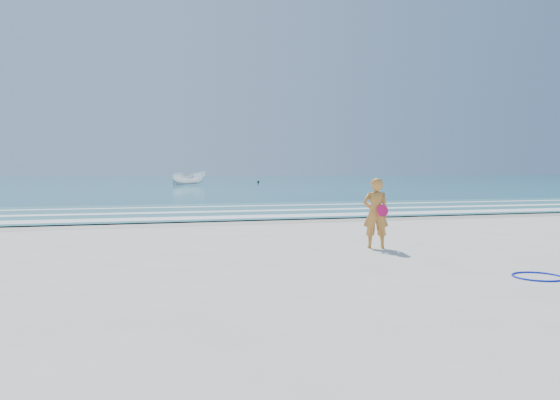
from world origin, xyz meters
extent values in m
plane|color=silver|center=(0.00, 0.00, 0.00)|extent=(400.00, 400.00, 0.00)
cube|color=#B2A893|center=(0.00, 9.00, 0.00)|extent=(400.00, 2.40, 0.00)
cube|color=#19727F|center=(0.00, 105.00, 0.02)|extent=(400.00, 190.00, 0.04)
cube|color=#59B7AD|center=(0.00, 14.00, 0.04)|extent=(400.00, 10.00, 0.01)
cube|color=white|center=(0.00, 10.30, 0.05)|extent=(400.00, 1.40, 0.01)
cube|color=white|center=(0.00, 13.20, 0.05)|extent=(400.00, 0.90, 0.01)
cube|color=white|center=(0.00, 16.50, 0.05)|extent=(400.00, 0.60, 0.01)
torus|color=#0C1CDC|center=(2.43, -2.12, 0.01)|extent=(1.01, 1.01, 0.03)
imported|color=white|center=(3.87, 57.63, 0.90)|extent=(4.69, 2.43, 1.72)
sphere|color=black|center=(15.36, 68.51, 0.21)|extent=(0.34, 0.34, 0.34)
imported|color=orange|center=(1.41, 1.74, 0.79)|extent=(0.67, 0.55, 1.59)
cylinder|color=#EC1459|center=(1.49, 1.56, 0.86)|extent=(0.27, 0.08, 0.27)
camera|label=1|loc=(-4.10, -9.43, 1.73)|focal=35.00mm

